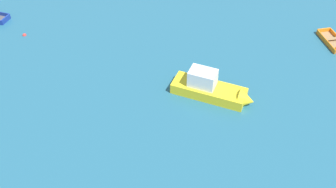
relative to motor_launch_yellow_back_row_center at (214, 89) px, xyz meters
name	(u,v)px	position (x,y,z in m)	size (l,w,h in m)	color
motor_launch_yellow_back_row_center	(214,89)	(0.00, 0.00, 0.00)	(5.30, 2.46, 2.02)	yellow
mooring_buoy_between_boats_left	(25,35)	(-14.51, 4.27, -0.56)	(0.29, 0.29, 0.29)	red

